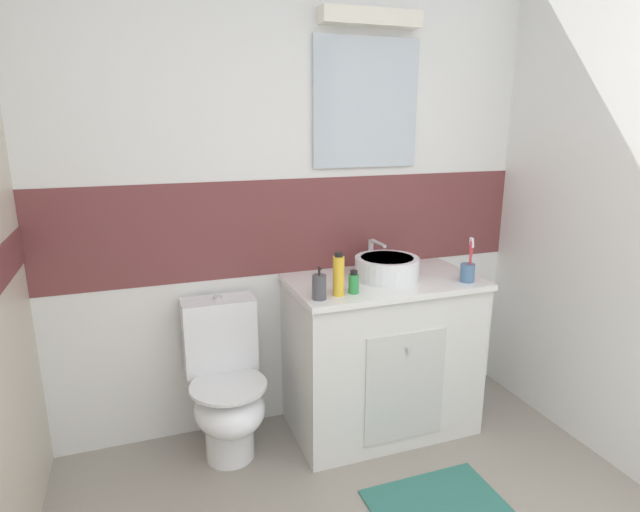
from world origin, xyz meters
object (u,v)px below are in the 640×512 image
toilet (226,387)px  toothbrush_cup (468,271)px  soap_dispenser (319,287)px  lotion_bottle_short (354,283)px  sink_basin (387,267)px  shampoo_bottle_tall (339,275)px

toilet → toothbrush_cup: size_ratio=3.43×
toothbrush_cup → soap_dispenser: bearing=179.8°
lotion_bottle_short → toothbrush_cup: bearing=-2.5°
sink_basin → toilet: 1.01m
soap_dispenser → lotion_bottle_short: 0.18m
sink_basin → soap_dispenser: (-0.44, -0.19, -0.00)m
toilet → soap_dispenser: (0.41, -0.22, 0.54)m
shampoo_bottle_tall → toilet: bearing=158.9°
toilet → toothbrush_cup: (1.21, -0.22, 0.54)m
lotion_bottle_short → shampoo_bottle_tall: size_ratio=0.54×
lotion_bottle_short → shampoo_bottle_tall: shampoo_bottle_tall is taller
toothbrush_cup → soap_dispenser: 0.80m
toilet → shampoo_bottle_tall: size_ratio=3.86×
sink_basin → toothbrush_cup: size_ratio=1.61×
sink_basin → lotion_bottle_short: bearing=-147.0°
lotion_bottle_short → soap_dispenser: bearing=-172.5°
lotion_bottle_short → sink_basin: bearing=33.0°
sink_basin → soap_dispenser: size_ratio=2.41×
toilet → shampoo_bottle_tall: (0.51, -0.20, 0.58)m
toilet → shampoo_bottle_tall: shampoo_bottle_tall is taller
soap_dispenser → lotion_bottle_short: (0.18, 0.02, -0.01)m
toothbrush_cup → lotion_bottle_short: size_ratio=2.08×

